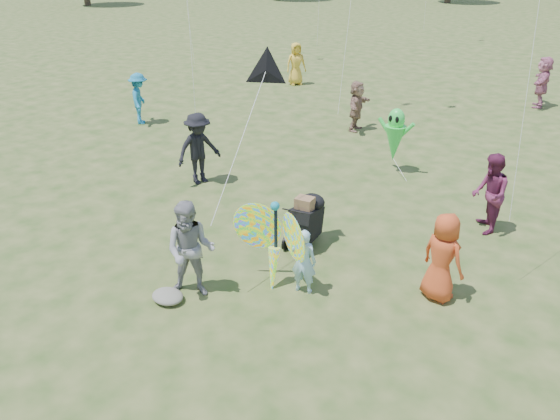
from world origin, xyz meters
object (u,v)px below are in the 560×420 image
object	(u,v)px
adult_man	(191,250)
crowd_g	(296,64)
crowd_d	(357,106)
crowd_j	(542,82)
jogging_stroller	(307,218)
crowd_e	(490,194)
crowd_i	(140,99)
crowd_b	(199,149)
alien_kite	(395,137)
butterfly_kite	(274,243)
crowd_a	(442,257)
child_girl	(304,261)

from	to	relation	value
adult_man	crowd_g	size ratio (longest dim) A/B	1.00
adult_man	crowd_d	bearing A→B (deg)	70.23
crowd_j	jogging_stroller	xyz separation A→B (m)	(-1.73, -13.73, -0.31)
adult_man	crowd_e	size ratio (longest dim) A/B	1.03
crowd_e	crowd_i	size ratio (longest dim) A/B	1.01
crowd_d	crowd_j	size ratio (longest dim) A/B	0.88
crowd_b	crowd_j	size ratio (longest dim) A/B	0.99
adult_man	crowd_j	size ratio (longest dim) A/B	0.96
jogging_stroller	alien_kite	bearing A→B (deg)	85.38
jogging_stroller	crowd_j	bearing A→B (deg)	76.12
crowd_e	butterfly_kite	world-z (taller)	crowd_e
adult_man	crowd_a	size ratio (longest dim) A/B	1.11
adult_man	crowd_g	distance (m)	15.83
crowd_b	crowd_e	size ratio (longest dim) A/B	1.06
crowd_e	adult_man	bearing A→B (deg)	-60.34
crowd_i	crowd_j	distance (m)	14.53
crowd_i	butterfly_kite	bearing A→B (deg)	-160.47
alien_kite	butterfly_kite	bearing A→B (deg)	-85.98
adult_man	crowd_d	world-z (taller)	adult_man
crowd_g	crowd_j	world-z (taller)	crowd_j
crowd_d	butterfly_kite	size ratio (longest dim) A/B	0.89
crowd_a	crowd_e	bearing A→B (deg)	-71.18
crowd_b	crowd_d	size ratio (longest dim) A/B	1.13
crowd_b	crowd_e	bearing A→B (deg)	-58.82
child_girl	adult_man	xyz separation A→B (m)	(-1.54, -1.16, 0.27)
crowd_d	crowd_i	distance (m)	7.22
crowd_d	butterfly_kite	distance (m)	9.32
adult_man	crowd_a	distance (m)	4.25
crowd_d	jogging_stroller	distance (m)	7.79
crowd_g	butterfly_kite	distance (m)	15.36
crowd_a	alien_kite	world-z (taller)	alien_kite
crowd_g	adult_man	bearing A→B (deg)	-115.61
crowd_b	crowd_i	bearing A→B (deg)	80.91
crowd_g	crowd_j	bearing A→B (deg)	-39.13
crowd_d	adult_man	bearing A→B (deg)	-177.61
crowd_e	crowd_i	bearing A→B (deg)	-122.45
child_girl	crowd_j	distance (m)	15.20
crowd_i	butterfly_kite	xyz separation A→B (m)	(9.26, -5.46, -0.02)
adult_man	crowd_i	bearing A→B (deg)	111.06
child_girl	jogging_stroller	xyz separation A→B (m)	(-0.82, 1.44, 0.00)
child_girl	alien_kite	xyz separation A→B (m)	(-0.99, 6.09, 0.36)
crowd_b	crowd_i	xyz separation A→B (m)	(-5.06, 2.72, -0.06)
crowd_a	crowd_e	size ratio (longest dim) A/B	0.93
crowd_d	jogging_stroller	size ratio (longest dim) A/B	1.48
child_girl	jogging_stroller	world-z (taller)	child_girl
adult_man	alien_kite	world-z (taller)	adult_man
child_girl	jogging_stroller	distance (m)	1.65
crowd_j	alien_kite	distance (m)	9.28
jogging_stroller	crowd_b	bearing A→B (deg)	156.20
crowd_i	jogging_stroller	bearing A→B (deg)	-153.59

